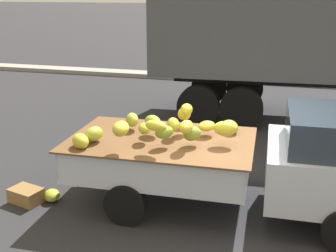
# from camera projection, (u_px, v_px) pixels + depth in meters

# --- Properties ---
(ground) EXTENTS (220.00, 220.00, 0.00)m
(ground) POSITION_uv_depth(u_px,v_px,m) (230.00, 212.00, 6.69)
(ground) COLOR #28282B
(curb_strip) EXTENTS (80.00, 0.80, 0.16)m
(curb_strip) POSITION_uv_depth(u_px,v_px,m) (265.00, 81.00, 16.00)
(curb_strip) COLOR gray
(curb_strip) RESTS_ON ground
(pickup_truck) EXTENTS (5.25, 2.06, 1.70)m
(pickup_truck) POSITION_uv_depth(u_px,v_px,m) (292.00, 161.00, 6.36)
(pickup_truck) COLOR silver
(pickup_truck) RESTS_ON ground
(fallen_banana_bunch_near_tailgate) EXTENTS (0.39, 0.42, 0.19)m
(fallen_banana_bunch_near_tailgate) POSITION_uv_depth(u_px,v_px,m) (52.00, 195.00, 7.03)
(fallen_banana_bunch_near_tailgate) COLOR #ACB02F
(fallen_banana_bunch_near_tailgate) RESTS_ON ground
(produce_crate) EXTENTS (0.59, 0.48, 0.24)m
(produce_crate) POSITION_uv_depth(u_px,v_px,m) (26.00, 195.00, 6.97)
(produce_crate) COLOR olive
(produce_crate) RESTS_ON ground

